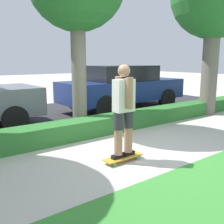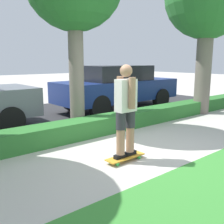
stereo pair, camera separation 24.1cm
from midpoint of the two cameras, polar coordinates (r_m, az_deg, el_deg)
ground_plane at (r=5.33m, az=7.22°, el=-8.62°), size 60.00×60.00×0.00m
street_asphalt at (r=8.72m, az=-12.41°, el=-0.97°), size 15.97×5.00×0.01m
hedge_row at (r=6.45m, az=-2.70°, el=-3.08°), size 15.97×0.60×0.42m
skateboard at (r=4.82m, az=3.91°, el=-9.84°), size 0.78×0.24×0.09m
skater_person at (r=4.58m, az=4.05°, el=0.65°), size 0.49×0.42×1.64m
parked_car_middle at (r=9.67m, az=3.01°, el=5.58°), size 4.76×1.91×1.62m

